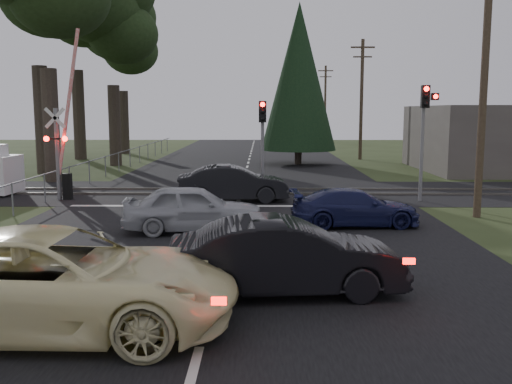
{
  "coord_description": "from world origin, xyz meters",
  "views": [
    {
      "loc": [
        0.98,
        -13.69,
        3.68
      ],
      "look_at": [
        0.8,
        3.01,
        1.3
      ],
      "focal_mm": 40.0,
      "sensor_mm": 36.0,
      "label": 1
    }
  ],
  "objects_px": {
    "silver_car": "(193,208)",
    "utility_pole_near": "(484,80)",
    "cream_coupe": "(54,281)",
    "crossing_signal": "(63,151)",
    "dark_hatchback": "(286,257)",
    "traffic_signal_right": "(425,120)",
    "utility_pole_far": "(325,102)",
    "blue_sedan": "(355,208)",
    "traffic_signal_center": "(263,132)",
    "dark_car_far": "(233,184)",
    "utility_pole_mid": "(361,97)"
  },
  "relations": [
    {
      "from": "traffic_signal_right",
      "to": "cream_coupe",
      "type": "relative_size",
      "value": 0.76
    },
    {
      "from": "traffic_signal_center",
      "to": "crossing_signal",
      "type": "bearing_deg",
      "value": -173.85
    },
    {
      "from": "utility_pole_mid",
      "to": "traffic_signal_center",
      "type": "bearing_deg",
      "value": -111.21
    },
    {
      "from": "dark_car_far",
      "to": "utility_pole_mid",
      "type": "bearing_deg",
      "value": -27.4
    },
    {
      "from": "crossing_signal",
      "to": "cream_coupe",
      "type": "height_order",
      "value": "crossing_signal"
    },
    {
      "from": "utility_pole_near",
      "to": "cream_coupe",
      "type": "bearing_deg",
      "value": -136.34
    },
    {
      "from": "traffic_signal_center",
      "to": "utility_pole_mid",
      "type": "relative_size",
      "value": 0.46
    },
    {
      "from": "crossing_signal",
      "to": "traffic_signal_center",
      "type": "bearing_deg",
      "value": 6.15
    },
    {
      "from": "crossing_signal",
      "to": "traffic_signal_right",
      "type": "xyz_separation_m",
      "value": [
        14.82,
        -0.31,
        1.26
      ]
    },
    {
      "from": "dark_hatchback",
      "to": "silver_car",
      "type": "distance_m",
      "value": 6.55
    },
    {
      "from": "traffic_signal_center",
      "to": "silver_car",
      "type": "xyz_separation_m",
      "value": [
        -2.13,
        -7.22,
        -2.08
      ]
    },
    {
      "from": "cream_coupe",
      "to": "dark_car_far",
      "type": "height_order",
      "value": "cream_coupe"
    },
    {
      "from": "utility_pole_far",
      "to": "cream_coupe",
      "type": "height_order",
      "value": "utility_pole_far"
    },
    {
      "from": "silver_car",
      "to": "utility_pole_mid",
      "type": "bearing_deg",
      "value": -25.57
    },
    {
      "from": "traffic_signal_right",
      "to": "crossing_signal",
      "type": "bearing_deg",
      "value": 178.79
    },
    {
      "from": "utility_pole_far",
      "to": "dark_hatchback",
      "type": "distance_m",
      "value": 58.12
    },
    {
      "from": "crossing_signal",
      "to": "utility_pole_near",
      "type": "bearing_deg",
      "value": -13.5
    },
    {
      "from": "utility_pole_far",
      "to": "silver_car",
      "type": "distance_m",
      "value": 52.59
    },
    {
      "from": "traffic_signal_center",
      "to": "utility_pole_far",
      "type": "height_order",
      "value": "utility_pole_far"
    },
    {
      "from": "traffic_signal_right",
      "to": "utility_pole_far",
      "type": "height_order",
      "value": "utility_pole_far"
    },
    {
      "from": "crossing_signal",
      "to": "dark_hatchback",
      "type": "relative_size",
      "value": 1.49
    },
    {
      "from": "utility_pole_mid",
      "to": "cream_coupe",
      "type": "bearing_deg",
      "value": -107.69
    },
    {
      "from": "traffic_signal_right",
      "to": "utility_pole_near",
      "type": "relative_size",
      "value": 0.52
    },
    {
      "from": "traffic_signal_center",
      "to": "utility_pole_mid",
      "type": "distance_m",
      "value": 20.82
    },
    {
      "from": "traffic_signal_right",
      "to": "dark_hatchback",
      "type": "xyz_separation_m",
      "value": [
        -6.07,
        -12.03,
        -2.54
      ]
    },
    {
      "from": "utility_pole_near",
      "to": "cream_coupe",
      "type": "xyz_separation_m",
      "value": [
        -11.0,
        -10.5,
        -3.87
      ]
    },
    {
      "from": "blue_sedan",
      "to": "utility_pole_far",
      "type": "bearing_deg",
      "value": -9.04
    },
    {
      "from": "crossing_signal",
      "to": "cream_coupe",
      "type": "relative_size",
      "value": 1.13
    },
    {
      "from": "utility_pole_far",
      "to": "silver_car",
      "type": "bearing_deg",
      "value": -100.58
    },
    {
      "from": "traffic_signal_center",
      "to": "cream_coupe",
      "type": "relative_size",
      "value": 0.66
    },
    {
      "from": "crossing_signal",
      "to": "blue_sedan",
      "type": "distance_m",
      "value": 12.55
    },
    {
      "from": "utility_pole_near",
      "to": "utility_pole_mid",
      "type": "bearing_deg",
      "value": 90.0
    },
    {
      "from": "crossing_signal",
      "to": "traffic_signal_right",
      "type": "bearing_deg",
      "value": -1.21
    },
    {
      "from": "traffic_signal_right",
      "to": "utility_pole_near",
      "type": "height_order",
      "value": "utility_pole_near"
    },
    {
      "from": "crossing_signal",
      "to": "dark_hatchback",
      "type": "distance_m",
      "value": 15.18
    },
    {
      "from": "crossing_signal",
      "to": "cream_coupe",
      "type": "bearing_deg",
      "value": -71.52
    },
    {
      "from": "silver_car",
      "to": "dark_car_far",
      "type": "bearing_deg",
      "value": -14.56
    },
    {
      "from": "cream_coupe",
      "to": "silver_car",
      "type": "xyz_separation_m",
      "value": [
        1.37,
        7.96,
        -0.13
      ]
    },
    {
      "from": "utility_pole_far",
      "to": "utility_pole_near",
      "type": "bearing_deg",
      "value": -90.0
    },
    {
      "from": "cream_coupe",
      "to": "blue_sedan",
      "type": "xyz_separation_m",
      "value": [
        6.47,
        8.89,
        -0.26
      ]
    },
    {
      "from": "dark_hatchback",
      "to": "utility_pole_far",
      "type": "bearing_deg",
      "value": -12.94
    },
    {
      "from": "dark_car_far",
      "to": "blue_sedan",
      "type": "bearing_deg",
      "value": -144.52
    },
    {
      "from": "utility_pole_near",
      "to": "silver_car",
      "type": "distance_m",
      "value": 10.73
    },
    {
      "from": "silver_car",
      "to": "utility_pole_near",
      "type": "bearing_deg",
      "value": -80.85
    },
    {
      "from": "dark_hatchback",
      "to": "silver_car",
      "type": "xyz_separation_m",
      "value": [
        -2.6,
        6.02,
        -0.05
      ]
    },
    {
      "from": "utility_pole_mid",
      "to": "dark_car_far",
      "type": "bearing_deg",
      "value": -112.85
    },
    {
      "from": "traffic_signal_right",
      "to": "utility_pole_near",
      "type": "distance_m",
      "value": 3.87
    },
    {
      "from": "traffic_signal_center",
      "to": "blue_sedan",
      "type": "xyz_separation_m",
      "value": [
        2.97,
        -6.28,
        -2.21
      ]
    },
    {
      "from": "traffic_signal_center",
      "to": "traffic_signal_right",
      "type": "bearing_deg",
      "value": -10.41
    },
    {
      "from": "blue_sedan",
      "to": "dark_car_far",
      "type": "xyz_separation_m",
      "value": [
        -4.17,
        4.96,
        0.14
      ]
    }
  ]
}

